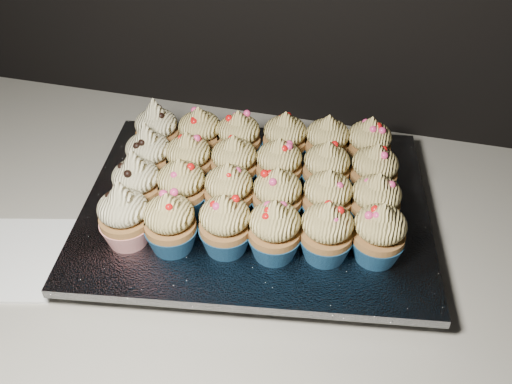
# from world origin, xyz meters

# --- Properties ---
(worktop) EXTENTS (2.44, 0.64, 0.04)m
(worktop) POSITION_xyz_m (0.00, 1.70, 0.88)
(worktop) COLOR beige
(worktop) RESTS_ON cabinet
(napkin) EXTENTS (0.17, 0.17, 0.00)m
(napkin) POSITION_xyz_m (-0.48, 1.58, 0.90)
(napkin) COLOR white
(napkin) RESTS_ON worktop
(baking_tray) EXTENTS (0.46, 0.38, 0.02)m
(baking_tray) POSITION_xyz_m (-0.20, 1.73, 0.91)
(baking_tray) COLOR black
(baking_tray) RESTS_ON worktop
(foil_lining) EXTENTS (0.50, 0.42, 0.01)m
(foil_lining) POSITION_xyz_m (-0.20, 1.73, 0.93)
(foil_lining) COLOR silver
(foil_lining) RESTS_ON baking_tray
(cupcake_0) EXTENTS (0.06, 0.06, 0.10)m
(cupcake_0) POSITION_xyz_m (-0.33, 1.62, 0.97)
(cupcake_0) COLOR red
(cupcake_0) RESTS_ON foil_lining
(cupcake_1) EXTENTS (0.06, 0.06, 0.08)m
(cupcake_1) POSITION_xyz_m (-0.27, 1.63, 0.97)
(cupcake_1) COLOR navy
(cupcake_1) RESTS_ON foil_lining
(cupcake_2) EXTENTS (0.06, 0.06, 0.08)m
(cupcake_2) POSITION_xyz_m (-0.21, 1.64, 0.97)
(cupcake_2) COLOR navy
(cupcake_2) RESTS_ON foil_lining
(cupcake_3) EXTENTS (0.06, 0.06, 0.08)m
(cupcake_3) POSITION_xyz_m (-0.15, 1.65, 0.97)
(cupcake_3) COLOR navy
(cupcake_3) RESTS_ON foil_lining
(cupcake_4) EXTENTS (0.06, 0.06, 0.08)m
(cupcake_4) POSITION_xyz_m (-0.09, 1.66, 0.97)
(cupcake_4) COLOR navy
(cupcake_4) RESTS_ON foil_lining
(cupcake_5) EXTENTS (0.06, 0.06, 0.08)m
(cupcake_5) POSITION_xyz_m (-0.04, 1.67, 0.97)
(cupcake_5) COLOR navy
(cupcake_5) RESTS_ON foil_lining
(cupcake_6) EXTENTS (0.06, 0.06, 0.10)m
(cupcake_6) POSITION_xyz_m (-0.34, 1.68, 0.97)
(cupcake_6) COLOR red
(cupcake_6) RESTS_ON foil_lining
(cupcake_7) EXTENTS (0.06, 0.06, 0.08)m
(cupcake_7) POSITION_xyz_m (-0.28, 1.69, 0.97)
(cupcake_7) COLOR navy
(cupcake_7) RESTS_ON foil_lining
(cupcake_8) EXTENTS (0.06, 0.06, 0.08)m
(cupcake_8) POSITION_xyz_m (-0.22, 1.70, 0.97)
(cupcake_8) COLOR navy
(cupcake_8) RESTS_ON foil_lining
(cupcake_9) EXTENTS (0.06, 0.06, 0.08)m
(cupcake_9) POSITION_xyz_m (-0.16, 1.71, 0.97)
(cupcake_9) COLOR navy
(cupcake_9) RESTS_ON foil_lining
(cupcake_10) EXTENTS (0.06, 0.06, 0.08)m
(cupcake_10) POSITION_xyz_m (-0.10, 1.72, 0.97)
(cupcake_10) COLOR navy
(cupcake_10) RESTS_ON foil_lining
(cupcake_11) EXTENTS (0.06, 0.06, 0.08)m
(cupcake_11) POSITION_xyz_m (-0.04, 1.73, 0.97)
(cupcake_11) COLOR navy
(cupcake_11) RESTS_ON foil_lining
(cupcake_12) EXTENTS (0.06, 0.06, 0.10)m
(cupcake_12) POSITION_xyz_m (-0.35, 1.74, 0.97)
(cupcake_12) COLOR red
(cupcake_12) RESTS_ON foil_lining
(cupcake_13) EXTENTS (0.06, 0.06, 0.08)m
(cupcake_13) POSITION_xyz_m (-0.29, 1.75, 0.97)
(cupcake_13) COLOR navy
(cupcake_13) RESTS_ON foil_lining
(cupcake_14) EXTENTS (0.06, 0.06, 0.08)m
(cupcake_14) POSITION_xyz_m (-0.23, 1.76, 0.97)
(cupcake_14) COLOR navy
(cupcake_14) RESTS_ON foil_lining
(cupcake_15) EXTENTS (0.06, 0.06, 0.08)m
(cupcake_15) POSITION_xyz_m (-0.18, 1.77, 0.97)
(cupcake_15) COLOR navy
(cupcake_15) RESTS_ON foil_lining
(cupcake_16) EXTENTS (0.06, 0.06, 0.08)m
(cupcake_16) POSITION_xyz_m (-0.11, 1.78, 0.97)
(cupcake_16) COLOR navy
(cupcake_16) RESTS_ON foil_lining
(cupcake_17) EXTENTS (0.06, 0.06, 0.08)m
(cupcake_17) POSITION_xyz_m (-0.05, 1.79, 0.97)
(cupcake_17) COLOR navy
(cupcake_17) RESTS_ON foil_lining
(cupcake_18) EXTENTS (0.06, 0.06, 0.10)m
(cupcake_18) POSITION_xyz_m (-0.36, 1.80, 0.97)
(cupcake_18) COLOR red
(cupcake_18) RESTS_ON foil_lining
(cupcake_19) EXTENTS (0.06, 0.06, 0.08)m
(cupcake_19) POSITION_xyz_m (-0.30, 1.81, 0.97)
(cupcake_19) COLOR navy
(cupcake_19) RESTS_ON foil_lining
(cupcake_20) EXTENTS (0.06, 0.06, 0.08)m
(cupcake_20) POSITION_xyz_m (-0.24, 1.82, 0.97)
(cupcake_20) COLOR navy
(cupcake_20) RESTS_ON foil_lining
(cupcake_21) EXTENTS (0.06, 0.06, 0.08)m
(cupcake_21) POSITION_xyz_m (-0.18, 1.83, 0.97)
(cupcake_21) COLOR navy
(cupcake_21) RESTS_ON foil_lining
(cupcake_22) EXTENTS (0.06, 0.06, 0.08)m
(cupcake_22) POSITION_xyz_m (-0.12, 1.84, 0.97)
(cupcake_22) COLOR navy
(cupcake_22) RESTS_ON foil_lining
(cupcake_23) EXTENTS (0.06, 0.06, 0.08)m
(cupcake_23) POSITION_xyz_m (-0.07, 1.85, 0.97)
(cupcake_23) COLOR navy
(cupcake_23) RESTS_ON foil_lining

